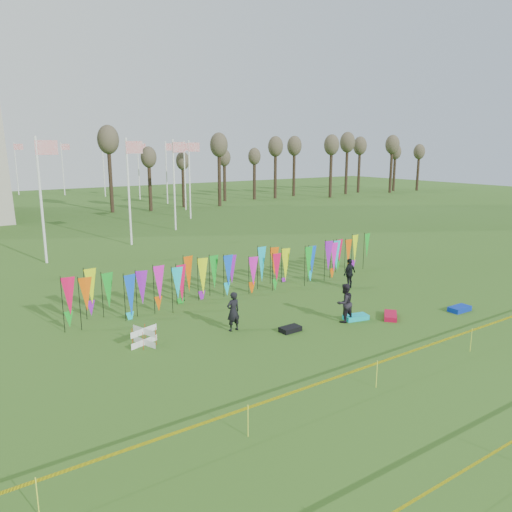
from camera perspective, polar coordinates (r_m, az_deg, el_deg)
ground at (r=19.71m, az=11.36°, el=-9.79°), size 160.00×160.00×0.00m
banner_row at (r=25.40m, az=-1.01°, el=-1.57°), size 18.64×0.64×2.11m
caution_tape_near at (r=17.53m, az=17.79°, el=-10.29°), size 26.00×0.02×0.90m
tree_line at (r=72.48m, az=4.45°, el=11.43°), size 53.92×1.92×7.84m
box_kite at (r=19.50m, az=-12.67°, el=-8.99°), size 0.64×0.64×0.70m
person_left at (r=20.37m, az=-2.62°, el=-6.34°), size 0.62×0.46×1.64m
person_mid at (r=21.67m, az=10.09°, el=-5.29°), size 0.83×0.52×1.69m
person_right at (r=26.81m, az=10.63°, el=-1.97°), size 1.03×0.70×1.61m
kite_bag_turquoise at (r=22.27m, az=11.34°, el=-6.87°), size 1.15×0.75×0.21m
kite_bag_blue at (r=24.73m, az=22.24°, el=-5.60°), size 1.07×0.57×0.22m
kite_bag_red at (r=22.80m, az=15.12°, el=-6.61°), size 1.20×1.15×0.21m
kite_bag_black at (r=20.56m, az=3.94°, el=-8.32°), size 0.88×0.53×0.20m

